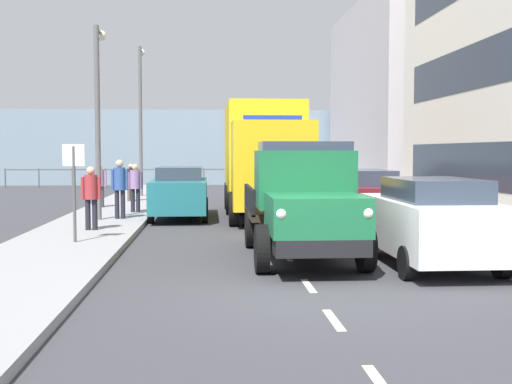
# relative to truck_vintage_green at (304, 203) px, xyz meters

# --- Properties ---
(ground_plane) EXTENTS (80.00, 80.00, 0.00)m
(ground_plane) POSITION_rel_truck_vintage_green_xyz_m (0.28, -8.09, -1.18)
(ground_plane) COLOR #38383D
(sidewalk_left) EXTENTS (2.78, 39.43, 0.15)m
(sidewalk_left) POSITION_rel_truck_vintage_green_xyz_m (-4.69, -8.09, -1.10)
(sidewalk_left) COLOR gray
(sidewalk_left) RESTS_ON ground_plane
(sidewalk_right) EXTENTS (2.78, 39.43, 0.15)m
(sidewalk_right) POSITION_rel_truck_vintage_green_xyz_m (5.24, -8.09, -1.10)
(sidewalk_right) COLOR gray
(sidewalk_right) RESTS_ON ground_plane
(road_centreline_markings) EXTENTS (0.12, 36.32, 0.01)m
(road_centreline_markings) POSITION_rel_truck_vintage_green_xyz_m (0.28, -7.86, -1.17)
(road_centreline_markings) COLOR silver
(road_centreline_markings) RESTS_ON ground_plane
(building_far_block) EXTENTS (6.60, 14.03, 10.32)m
(building_far_block) POSITION_rel_truck_vintage_green_xyz_m (-9.38, -22.67, 3.98)
(building_far_block) COLOR #B7B2B7
(building_far_block) RESTS_ON ground_plane
(sea_horizon) EXTENTS (80.00, 0.80, 5.00)m
(sea_horizon) POSITION_rel_truck_vintage_green_xyz_m (0.28, -30.81, 1.32)
(sea_horizon) COLOR gray
(sea_horizon) RESTS_ON ground_plane
(seawall_railing) EXTENTS (28.08, 0.08, 1.20)m
(seawall_railing) POSITION_rel_truck_vintage_green_xyz_m (0.28, -27.21, -0.26)
(seawall_railing) COLOR #4C5156
(seawall_railing) RESTS_ON ground_plane
(truck_vintage_green) EXTENTS (2.17, 5.64, 2.43)m
(truck_vintage_green) POSITION_rel_truck_vintage_green_xyz_m (0.00, 0.00, 0.00)
(truck_vintage_green) COLOR black
(truck_vintage_green) RESTS_ON ground_plane
(lorry_cargo_yellow) EXTENTS (2.58, 8.20, 3.87)m
(lorry_cargo_yellow) POSITION_rel_truck_vintage_green_xyz_m (0.05, -9.06, 0.90)
(lorry_cargo_yellow) COLOR gold
(lorry_cargo_yellow) RESTS_ON ground_plane
(car_white_kerbside_near) EXTENTS (1.88, 4.14, 1.72)m
(car_white_kerbside_near) POSITION_rel_truck_vintage_green_xyz_m (-2.35, 0.85, -0.28)
(car_white_kerbside_near) COLOR white
(car_white_kerbside_near) RESTS_ON ground_plane
(car_maroon_kerbside_1) EXTENTS (1.87, 4.26, 1.72)m
(car_maroon_kerbside_1) POSITION_rel_truck_vintage_green_xyz_m (-2.35, -5.02, -0.28)
(car_maroon_kerbside_1) COLOR maroon
(car_maroon_kerbside_1) RESTS_ON ground_plane
(car_red_kerbside_2) EXTENTS (1.77, 4.45, 1.72)m
(car_red_kerbside_2) POSITION_rel_truck_vintage_green_xyz_m (-2.35, -11.05, -0.28)
(car_red_kerbside_2) COLOR #B21E1E
(car_red_kerbside_2) RESTS_ON ground_plane
(car_black_kerbside_3) EXTENTS (1.83, 3.86, 1.72)m
(car_black_kerbside_3) POSITION_rel_truck_vintage_green_xyz_m (-2.35, -17.13, -0.28)
(car_black_kerbside_3) COLOR black
(car_black_kerbside_3) RESTS_ON ground_plane
(car_teal_oppositeside_0) EXTENTS (1.86, 4.67, 1.72)m
(car_teal_oppositeside_0) POSITION_rel_truck_vintage_green_xyz_m (2.91, -8.64, -0.28)
(car_teal_oppositeside_0) COLOR #1E6670
(car_teal_oppositeside_0) RESTS_ON ground_plane
(pedestrian_in_dark_coat) EXTENTS (0.53, 0.34, 1.69)m
(pedestrian_in_dark_coat) POSITION_rel_truck_vintage_green_xyz_m (5.05, -4.36, -0.04)
(pedestrian_in_dark_coat) COLOR black
(pedestrian_in_dark_coat) RESTS_ON sidewalk_right
(pedestrian_couple_a) EXTENTS (0.53, 0.34, 1.83)m
(pedestrian_couple_a) POSITION_rel_truck_vintage_green_xyz_m (4.69, -7.24, 0.06)
(pedestrian_couple_a) COLOR black
(pedestrian_couple_a) RESTS_ON sidewalk_right
(pedestrian_couple_b) EXTENTS (0.53, 0.34, 1.66)m
(pedestrian_couple_b) POSITION_rel_truck_vintage_green_xyz_m (4.47, -9.41, -0.06)
(pedestrian_couple_b) COLOR black
(pedestrian_couple_b) RESTS_ON sidewalk_right
(pedestrian_with_bag) EXTENTS (0.53, 0.34, 1.62)m
(pedestrian_with_bag) POSITION_rel_truck_vintage_green_xyz_m (6.02, -11.46, -0.08)
(pedestrian_with_bag) COLOR #383342
(pedestrian_with_bag) RESTS_ON sidewalk_right
(pedestrian_near_railing) EXTENTS (0.53, 0.34, 1.57)m
(pedestrian_near_railing) POSITION_rel_truck_vintage_green_xyz_m (5.21, -14.45, -0.11)
(pedestrian_near_railing) COLOR #4C473D
(pedestrian_near_railing) RESTS_ON sidewalk_right
(lamp_post_promenade) EXTENTS (0.32, 1.14, 5.88)m
(lamp_post_promenade) POSITION_rel_truck_vintage_green_xyz_m (5.30, -7.17, 2.51)
(lamp_post_promenade) COLOR #59595B
(lamp_post_promenade) RESTS_ON sidewalk_right
(lamp_post_far) EXTENTS (0.32, 1.14, 6.96)m
(lamp_post_far) POSITION_rel_truck_vintage_green_xyz_m (5.13, -17.87, 3.08)
(lamp_post_far) COLOR #59595B
(lamp_post_far) RESTS_ON sidewalk_right
(street_sign) EXTENTS (0.50, 0.07, 2.25)m
(street_sign) POSITION_rel_truck_vintage_green_xyz_m (5.01, -2.04, 0.50)
(street_sign) COLOR #4C4C4C
(street_sign) RESTS_ON sidewalk_right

